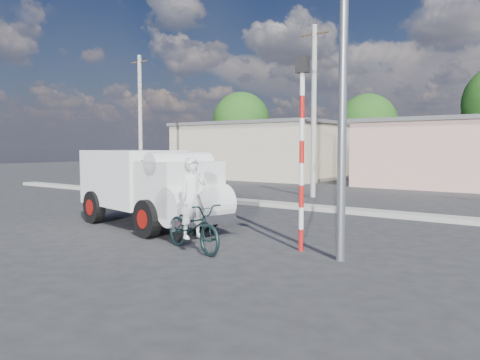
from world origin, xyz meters
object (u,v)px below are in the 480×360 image
Objects in this scene: bicycle at (193,227)px; cyclist at (193,211)px; traffic_pole at (302,137)px; truck at (151,185)px; streetlight at (336,19)px.

cyclist is (0.00, 0.00, 0.36)m from bicycle.
traffic_pole reaches higher than cyclist.
truck is 1.32× the size of traffic_pole.
truck is at bearing 175.25° from streetlight.
truck is 5.33m from traffic_pole.
bicycle is at bearing -143.59° from traffic_pole.
traffic_pole is at bearing 9.58° from truck.
cyclist is at bearing -158.37° from streetlight.
traffic_pole is at bearing 162.27° from streetlight.
traffic_pole is (1.97, 1.45, 2.04)m from bicycle.
bicycle is 5.41m from streetlight.
traffic_pole is at bearing -37.20° from cyclist.
traffic_pole is (5.15, -0.21, 1.34)m from truck.
streetlight reaches higher than cyclist.
traffic_pole is (1.97, 1.45, 1.69)m from cyclist.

